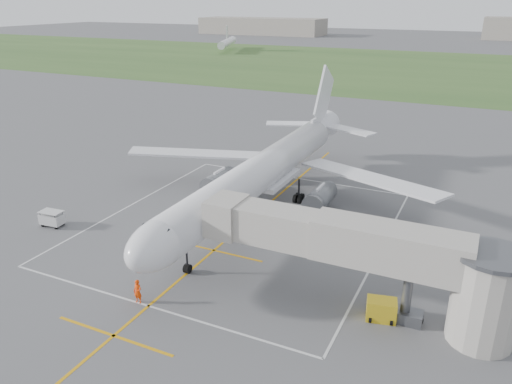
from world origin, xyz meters
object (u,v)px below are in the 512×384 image
at_px(baggage_cart, 52,218).
at_px(gpu_unit, 381,310).
at_px(airliner, 262,172).
at_px(ramp_worker_wing, 229,200).
at_px(ramp_worker_nose, 138,292).
at_px(jet_bridge, 378,257).

bearing_deg(baggage_cart, gpu_unit, -7.54).
height_order(airliner, gpu_unit, airliner).
bearing_deg(ramp_worker_wing, baggage_cart, 59.74).
distance_m(ramp_worker_nose, ramp_worker_wing, 19.65).
xyz_separation_m(gpu_unit, baggage_cart, (-34.16, 1.53, 0.04)).
bearing_deg(jet_bridge, gpu_unit, -36.35).
relative_size(jet_bridge, ramp_worker_wing, 12.96).
bearing_deg(airliner, baggage_cart, -143.29).
xyz_separation_m(gpu_unit, ramp_worker_wing, (-19.91, 13.57, 0.11)).
height_order(baggage_cart, ramp_worker_wing, ramp_worker_wing).
bearing_deg(airliner, ramp_worker_wing, -161.14).
bearing_deg(ramp_worker_wing, airliner, -141.59).
relative_size(gpu_unit, ramp_worker_wing, 1.32).
xyz_separation_m(baggage_cart, ramp_worker_wing, (14.25, 12.04, 0.07)).
xyz_separation_m(jet_bridge, baggage_cart, (-33.47, 1.02, -3.91)).
bearing_deg(baggage_cart, airliner, 31.74).
bearing_deg(gpu_unit, baggage_cart, 164.94).
bearing_deg(ramp_worker_wing, jet_bridge, 165.35).
height_order(jet_bridge, ramp_worker_wing, jet_bridge).
relative_size(airliner, jet_bridge, 2.00).
bearing_deg(gpu_unit, ramp_worker_wing, 133.23).
bearing_deg(airliner, jet_bridge, -42.19).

